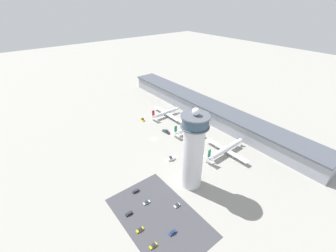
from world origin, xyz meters
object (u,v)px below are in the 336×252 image
object	(u,v)px
service_truck_fuel	(142,120)
car_grey_coupe	(177,205)
service_truck_baggage	(171,159)
airplane_gate_charlie	(225,150)
car_red_hatchback	(153,246)
control_tower	(193,150)
airplane_gate_alpha	(166,113)
car_silver_sedan	(140,230)
car_blue_compact	(147,202)
airplane_gate_bravo	(191,127)
service_truck_catering	(166,132)
car_yellow_taxi	(129,214)
car_navy_sedan	(173,233)
car_white_wagon	(136,191)

from	to	relation	value
service_truck_fuel	car_grey_coupe	distance (m)	115.22
service_truck_baggage	airplane_gate_charlie	bearing A→B (deg)	61.85
airplane_gate_charlie	service_truck_baggage	world-z (taller)	airplane_gate_charlie
car_red_hatchback	service_truck_fuel	bearing A→B (deg)	149.84
service_truck_fuel	car_red_hatchback	size ratio (longest dim) A/B	1.34
control_tower	airplane_gate_alpha	size ratio (longest dim) A/B	1.40
service_truck_baggage	car_red_hatchback	world-z (taller)	service_truck_baggage
car_silver_sedan	service_truck_fuel	bearing A→B (deg)	146.84
car_blue_compact	airplane_gate_alpha	bearing A→B (deg)	136.50
airplane_gate_bravo	service_truck_catering	world-z (taller)	airplane_gate_bravo
car_red_hatchback	car_grey_coupe	size ratio (longest dim) A/B	1.06
service_truck_baggage	car_yellow_taxi	bearing A→B (deg)	-64.80
control_tower	service_truck_catering	distance (m)	74.67
car_red_hatchback	car_blue_compact	size ratio (longest dim) A/B	0.99
car_silver_sedan	car_red_hatchback	bearing A→B (deg)	2.97
service_truck_fuel	car_yellow_taxi	size ratio (longest dim) A/B	1.35
service_truck_baggage	car_silver_sedan	distance (m)	65.00
car_grey_coupe	car_red_hatchback	bearing A→B (deg)	-65.21
car_yellow_taxi	car_grey_coupe	bearing A→B (deg)	63.85
car_red_hatchback	control_tower	bearing A→B (deg)	114.25
car_red_hatchback	car_grey_coupe	bearing A→B (deg)	114.79
airplane_gate_bravo	car_grey_coupe	xyz separation A→B (m)	(60.28, -67.93, -3.47)
airplane_gate_alpha	airplane_gate_bravo	world-z (taller)	airplane_gate_bravo
airplane_gate_charlie	car_navy_sedan	xyz separation A→B (m)	(29.14, -79.41, -3.62)
airplane_gate_alpha	airplane_gate_bravo	bearing A→B (deg)	0.57
control_tower	service_truck_catering	xyz separation A→B (m)	(-63.72, 27.36, -27.69)
control_tower	airplane_gate_bravo	distance (m)	74.43
airplane_gate_bravo	airplane_gate_alpha	bearing A→B (deg)	-179.43
car_blue_compact	car_silver_sedan	bearing A→B (deg)	-44.58
control_tower	car_grey_coupe	world-z (taller)	control_tower
service_truck_baggage	car_navy_sedan	world-z (taller)	service_truck_baggage
car_blue_compact	service_truck_baggage	bearing A→B (deg)	121.37
control_tower	car_silver_sedan	bearing A→B (deg)	-79.45
service_truck_baggage	car_grey_coupe	distance (m)	45.68
control_tower	airplane_gate_charlie	bearing A→B (deg)	99.49
control_tower	service_truck_baggage	xyz separation A→B (m)	(-28.91, 5.58, -27.67)
service_truck_baggage	car_grey_coupe	size ratio (longest dim) A/B	1.49
airplane_gate_charlie	service_truck_catering	size ratio (longest dim) A/B	4.98
car_white_wagon	airplane_gate_bravo	bearing A→B (deg)	112.72
car_white_wagon	car_navy_sedan	distance (m)	38.70
car_grey_coupe	car_white_wagon	bearing A→B (deg)	-151.55
airplane_gate_bravo	car_grey_coupe	bearing A→B (deg)	-48.42
car_yellow_taxi	car_navy_sedan	xyz separation A→B (m)	(25.81, 12.81, 0.02)
car_yellow_taxi	airplane_gate_charlie	bearing A→B (deg)	92.07
car_red_hatchback	airplane_gate_bravo	bearing A→B (deg)	127.52
car_white_wagon	car_grey_coupe	world-z (taller)	car_white_wagon
car_navy_sedan	service_truck_baggage	bearing A→B (deg)	141.90
airplane_gate_charlie	car_navy_sedan	size ratio (longest dim) A/B	8.89
control_tower	car_yellow_taxi	size ratio (longest dim) A/B	13.09
car_silver_sedan	car_navy_sedan	distance (m)	18.46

